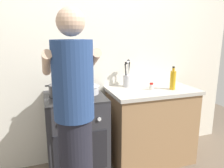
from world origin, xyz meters
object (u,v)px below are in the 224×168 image
at_px(pot, 60,90).
at_px(person, 75,122).
at_px(stove_range, 76,136).
at_px(oil_bottle, 173,80).
at_px(mixing_bowl, 87,89).
at_px(spice_bottle, 151,86).
at_px(utensil_crock, 128,78).

relative_size(pot, person, 0.16).
bearing_deg(person, stove_range, 81.35).
bearing_deg(oil_bottle, pot, 174.26).
height_order(mixing_bowl, person, person).
bearing_deg(mixing_bowl, oil_bottle, -8.04).
bearing_deg(person, spice_bottle, 30.49).
relative_size(stove_range, utensil_crock, 2.75).
height_order(stove_range, oil_bottle, oil_bottle).
bearing_deg(pot, spice_bottle, -3.52).
bearing_deg(mixing_bowl, person, -109.86).
relative_size(mixing_bowl, person, 0.16).
xyz_separation_m(pot, oil_bottle, (1.24, -0.13, 0.05)).
distance_m(pot, spice_bottle, 1.01).
xyz_separation_m(pot, utensil_crock, (0.81, 0.16, 0.04)).
bearing_deg(stove_range, utensil_crock, 15.68).
bearing_deg(person, oil_bottle, 22.81).
distance_m(pot, utensil_crock, 0.82).
relative_size(utensil_crock, oil_bottle, 1.24).
xyz_separation_m(utensil_crock, spice_bottle, (0.20, -0.22, -0.07)).
relative_size(mixing_bowl, spice_bottle, 3.41).
bearing_deg(spice_bottle, pot, 176.48).
height_order(mixing_bowl, oil_bottle, oil_bottle).
distance_m(stove_range, spice_bottle, 1.00).
bearing_deg(pot, stove_range, -12.42).
distance_m(stove_range, person, 0.73).
relative_size(mixing_bowl, utensil_crock, 0.83).
relative_size(stove_range, spice_bottle, 11.28).
bearing_deg(stove_range, pot, 167.58).
height_order(stove_range, utensil_crock, utensil_crock).
xyz_separation_m(spice_bottle, person, (-0.96, -0.57, -0.08)).
distance_m(utensil_crock, oil_bottle, 0.52).
distance_m(spice_bottle, oil_bottle, 0.25).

